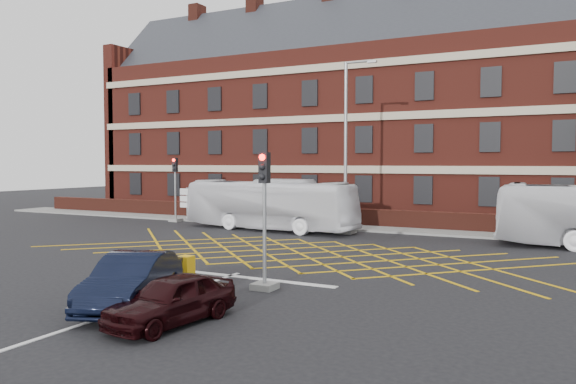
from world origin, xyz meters
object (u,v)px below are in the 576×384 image
at_px(car_navy, 132,281).
at_px(direction_signs, 187,199).
at_px(traffic_light_far, 175,195).
at_px(street_lamp, 347,174).
at_px(utility_cabinet, 186,271).
at_px(traffic_light_near, 264,233).
at_px(bus_left, 269,205).
at_px(car_maroon, 172,299).

relative_size(car_navy, direction_signs, 2.02).
distance_m(car_navy, traffic_light_far, 22.61).
distance_m(car_navy, street_lamp, 17.91).
height_order(car_navy, utility_cabinet, car_navy).
relative_size(street_lamp, direction_signs, 4.32).
xyz_separation_m(car_navy, street_lamp, (-0.64, 17.71, 2.59)).
relative_size(street_lamp, utility_cabinet, 9.82).
distance_m(traffic_light_near, utility_cabinet, 2.89).
xyz_separation_m(car_navy, traffic_light_near, (2.14, 3.55, 1.03)).
xyz_separation_m(bus_left, car_navy, (5.24, -17.13, -0.77)).
height_order(street_lamp, utility_cabinet, street_lamp).
bearing_deg(street_lamp, car_maroon, -81.97).
bearing_deg(utility_cabinet, direction_signs, 127.33).
relative_size(bus_left, car_maroon, 2.99).
bearing_deg(direction_signs, traffic_light_near, -46.70).
bearing_deg(bus_left, traffic_light_far, 86.56).
bearing_deg(bus_left, direction_signs, 74.25).
relative_size(traffic_light_far, utility_cabinet, 4.41).
distance_m(bus_left, car_maroon, 19.31).
height_order(car_navy, street_lamp, street_lamp).
distance_m(car_maroon, direction_signs, 26.45).
bearing_deg(street_lamp, direction_signs, 168.21).
height_order(car_navy, traffic_light_far, traffic_light_far).
xyz_separation_m(street_lamp, utility_cabinet, (0.28, -14.88, -2.84)).
bearing_deg(traffic_light_far, car_navy, -54.44).
relative_size(car_navy, traffic_light_near, 1.04).
relative_size(bus_left, traffic_light_near, 2.52).
xyz_separation_m(car_maroon, traffic_light_far, (-15.10, 19.14, 1.15)).
bearing_deg(car_maroon, car_navy, 166.42).
height_order(bus_left, traffic_light_far, traffic_light_far).
bearing_deg(car_navy, car_maroon, -42.52).
distance_m(car_navy, utility_cabinet, 2.86).
bearing_deg(bus_left, street_lamp, -77.18).
xyz_separation_m(car_maroon, utility_cabinet, (-2.32, 3.60, -0.13)).
xyz_separation_m(direction_signs, utility_cabinet, (13.45, -17.63, -0.89)).
bearing_deg(traffic_light_near, bus_left, 118.53).
bearing_deg(traffic_light_near, direction_signs, 133.30).
distance_m(traffic_light_far, utility_cabinet, 20.16).
bearing_deg(traffic_light_far, direction_signs, 107.76).
distance_m(direction_signs, utility_cabinet, 22.19).
height_order(traffic_light_near, utility_cabinet, traffic_light_near).
bearing_deg(street_lamp, traffic_light_far, 176.97).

